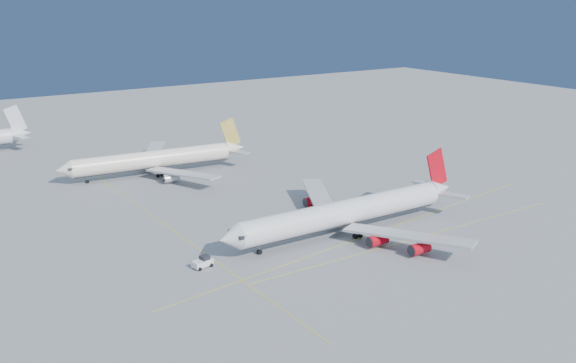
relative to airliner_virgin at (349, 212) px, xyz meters
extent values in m
plane|color=slate|center=(6.78, 2.59, -4.90)|extent=(500.00, 500.00, 0.00)
cube|color=#DAC20C|center=(11.78, -11.41, -4.89)|extent=(90.00, 0.18, 0.02)
cube|color=#DAC20C|center=(6.78, -3.41, -4.89)|extent=(118.86, 16.88, 0.02)
cube|color=#DAC20C|center=(-33.22, 32.59, -4.89)|extent=(0.18, 140.00, 0.02)
cylinder|color=white|center=(-1.44, 0.01, 0.16)|extent=(54.54, 5.84, 5.65)
cone|color=white|center=(-30.84, 0.11, 0.16)|extent=(4.40, 5.66, 5.65)
cone|color=white|center=(29.23, -0.10, 0.75)|extent=(6.83, 5.39, 5.36)
cube|color=black|center=(-28.99, 0.10, 0.75)|extent=(1.58, 5.37, 0.68)
cube|color=#B7B7BC|center=(3.45, -15.82, -1.39)|extent=(16.80, 27.60, 0.54)
cube|color=#B7B7BC|center=(3.56, 15.80, -1.39)|extent=(16.96, 27.55, 0.54)
cube|color=red|center=(27.77, -0.10, 6.20)|extent=(7.49, 0.46, 10.30)
cylinder|color=gray|center=(-23.79, 0.08, -3.24)|extent=(0.23, 0.23, 2.24)
cylinder|color=black|center=(-23.79, 0.08, -4.36)|extent=(1.07, 0.69, 1.07)
cylinder|color=gray|center=(-0.48, -3.99, -3.24)|extent=(0.31, 0.31, 2.24)
cylinder|color=black|center=(-0.48, -3.99, -4.36)|extent=(1.07, 0.88, 1.07)
cylinder|color=gray|center=(-0.45, 3.99, -3.24)|extent=(0.31, 0.31, 2.24)
cylinder|color=black|center=(-0.45, 3.99, -4.36)|extent=(1.07, 0.88, 1.07)
cylinder|color=red|center=(-0.47, -10.73, -3.21)|extent=(4.68, 2.45, 2.43)
cylinder|color=red|center=(3.63, -19.21, -3.21)|extent=(4.68, 2.45, 2.43)
cylinder|color=red|center=(-0.40, 10.73, -3.21)|extent=(4.68, 2.45, 2.43)
cylinder|color=red|center=(3.76, 19.19, -3.21)|extent=(4.68, 2.45, 2.43)
cylinder|color=#F2E4CE|center=(-18.38, 71.66, -0.16)|extent=(48.13, 9.51, 5.25)
cone|color=#F2E4CE|center=(-44.23, 73.99, -0.16)|extent=(4.59, 5.59, 5.25)
cone|color=#F2E4CE|center=(8.66, 69.23, 0.39)|extent=(6.86, 5.54, 4.98)
cube|color=black|center=(-42.48, 73.83, 0.39)|extent=(1.91, 5.09, 0.64)
cube|color=#B7B7BC|center=(-15.25, 56.87, -1.60)|extent=(13.61, 25.76, 0.51)
cube|color=#B7B7BC|center=(-12.66, 85.66, -1.60)|extent=(17.38, 24.51, 0.51)
cube|color=gold|center=(7.28, 69.36, 5.52)|extent=(7.09, 1.05, 9.74)
cylinder|color=gray|center=(-37.92, 73.42, -3.33)|extent=(0.22, 0.22, 2.12)
cylinder|color=black|center=(-37.92, 73.42, -4.39)|extent=(1.07, 0.73, 1.01)
cylinder|color=gray|center=(-17.80, 67.87, -3.33)|extent=(0.29, 0.29, 2.12)
cylinder|color=black|center=(-17.80, 67.87, -4.39)|extent=(1.08, 0.92, 1.01)
cylinder|color=gray|center=(-17.13, 75.29, -3.33)|extent=(0.29, 0.29, 2.12)
cylinder|color=black|center=(-17.13, 75.29, -4.39)|extent=(1.08, 0.92, 1.01)
cylinder|color=#B7B7BC|center=(-17.64, 59.67, -3.33)|extent=(4.61, 2.69, 2.30)
cylinder|color=#B7B7BC|center=(-15.52, 83.33, -3.33)|extent=(4.61, 2.69, 2.30)
cone|color=white|center=(-43.73, 130.43, 0.52)|extent=(7.14, 5.72, 5.06)
cube|color=silver|center=(-45.15, 130.58, 5.80)|extent=(7.32, 1.18, 10.06)
cube|color=white|center=(-36.76, 0.69, -3.97)|extent=(4.42, 2.77, 1.23)
cube|color=black|center=(-36.16, 0.80, -3.05)|extent=(1.94, 2.02, 0.93)
cylinder|color=black|center=(-37.98, -0.64, -4.54)|extent=(0.77, 0.48, 0.72)
cylinder|color=black|center=(-38.37, 1.49, -4.54)|extent=(0.77, 0.48, 0.72)
cylinder|color=black|center=(-35.15, -0.11, -4.54)|extent=(0.77, 0.48, 0.72)
cylinder|color=black|center=(-35.54, 2.01, -4.54)|extent=(0.77, 0.48, 0.72)
camera|label=1|loc=(-88.05, -107.77, 47.58)|focal=40.00mm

